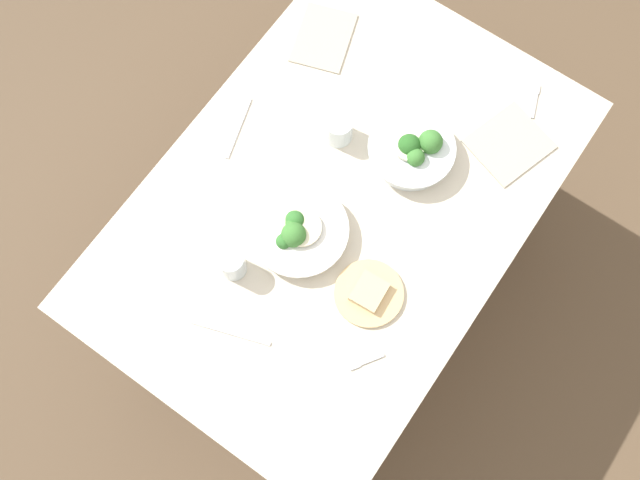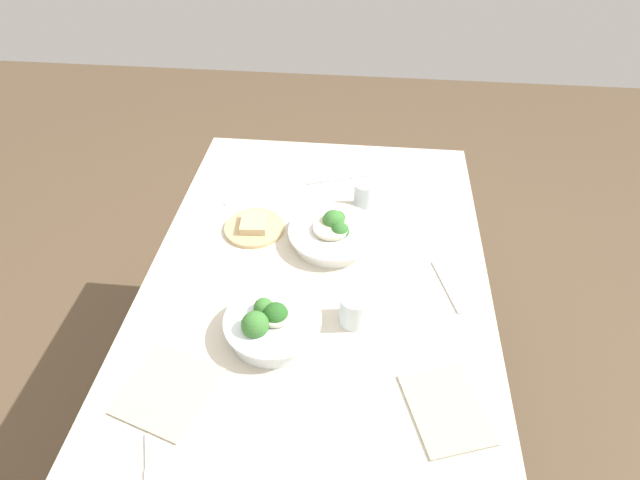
% 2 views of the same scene
% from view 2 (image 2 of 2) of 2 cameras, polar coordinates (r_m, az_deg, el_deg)
% --- Properties ---
extents(ground_plane, '(6.00, 6.00, 0.00)m').
position_cam_2_polar(ground_plane, '(2.08, -0.22, -18.65)').
color(ground_plane, brown).
extents(dining_table, '(1.37, 0.94, 0.76)m').
position_cam_2_polar(dining_table, '(1.56, -0.28, -6.70)').
color(dining_table, beige).
rests_on(dining_table, ground_plane).
extents(broccoli_bowl_far, '(0.24, 0.24, 0.10)m').
position_cam_2_polar(broccoli_bowl_far, '(1.30, -5.25, -8.98)').
color(broccoli_bowl_far, white).
rests_on(broccoli_bowl_far, dining_table).
extents(broccoli_bowl_near, '(0.26, 0.26, 0.09)m').
position_cam_2_polar(broccoli_bowl_near, '(1.55, 1.48, 0.76)').
color(broccoli_bowl_near, white).
rests_on(broccoli_bowl_near, dining_table).
extents(bread_side_plate, '(0.18, 0.18, 0.03)m').
position_cam_2_polar(bread_side_plate, '(1.61, -7.09, 1.45)').
color(bread_side_plate, '#D6B27A').
rests_on(bread_side_plate, dining_table).
extents(water_glass_center, '(0.08, 0.08, 0.08)m').
position_cam_2_polar(water_glass_center, '(1.32, 3.77, -7.43)').
color(water_glass_center, silver).
rests_on(water_glass_center, dining_table).
extents(water_glass_side, '(0.07, 0.07, 0.09)m').
position_cam_2_polar(water_glass_side, '(1.67, 4.82, 4.79)').
color(water_glass_side, silver).
rests_on(water_glass_side, dining_table).
extents(fork_by_far_bowl, '(0.08, 0.06, 0.00)m').
position_cam_2_polar(fork_by_far_bowl, '(1.75, -9.00, 4.59)').
color(fork_by_far_bowl, '#B7B7BC').
rests_on(fork_by_far_bowl, dining_table).
extents(fork_by_near_bowl, '(0.10, 0.05, 0.00)m').
position_cam_2_polar(fork_by_near_bowl, '(1.20, -18.07, -21.63)').
color(fork_by_near_bowl, '#B7B7BC').
rests_on(fork_by_near_bowl, dining_table).
extents(table_knife_left, '(0.08, 0.20, 0.00)m').
position_cam_2_polar(table_knife_left, '(1.81, 1.89, 6.52)').
color(table_knife_left, '#B7B7BC').
rests_on(table_knife_left, dining_table).
extents(table_knife_right, '(0.19, 0.07, 0.00)m').
position_cam_2_polar(table_knife_right, '(1.47, 13.37, -4.88)').
color(table_knife_right, '#B7B7BC').
rests_on(table_knife_right, dining_table).
extents(napkin_folded_upper, '(0.24, 0.23, 0.01)m').
position_cam_2_polar(napkin_folded_upper, '(1.27, -15.98, -15.32)').
color(napkin_folded_upper, '#B1A997').
rests_on(napkin_folded_upper, dining_table).
extents(napkin_folded_lower, '(0.24, 0.21, 0.01)m').
position_cam_2_polar(napkin_folded_lower, '(1.23, 13.36, -17.25)').
color(napkin_folded_lower, '#B1A997').
rests_on(napkin_folded_lower, dining_table).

